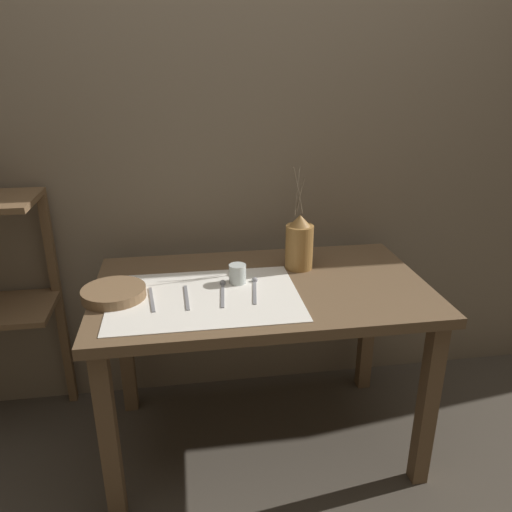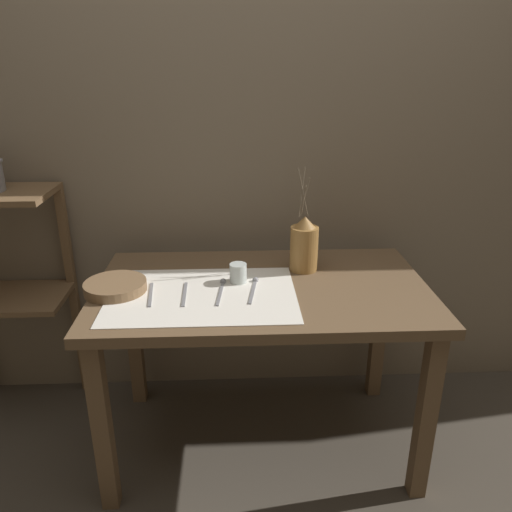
{
  "view_description": "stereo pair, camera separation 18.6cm",
  "coord_description": "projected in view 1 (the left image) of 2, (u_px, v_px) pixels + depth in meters",
  "views": [
    {
      "loc": [
        -0.29,
        -1.72,
        1.55
      ],
      "look_at": [
        -0.02,
        0.0,
        0.86
      ],
      "focal_mm": 35.0,
      "sensor_mm": 36.0,
      "label": 1
    },
    {
      "loc": [
        -0.1,
        -1.73,
        1.55
      ],
      "look_at": [
        -0.02,
        0.0,
        0.86
      ],
      "focal_mm": 35.0,
      "sensor_mm": 36.0,
      "label": 2
    }
  ],
  "objects": [
    {
      "name": "wooden_bowl",
      "position": [
        114.0,
        293.0,
        1.8
      ],
      "size": [
        0.23,
        0.23,
        0.04
      ],
      "color": "brown",
      "rests_on": "wooden_table"
    },
    {
      "name": "pitcher_with_flowers",
      "position": [
        299.0,
        244.0,
        2.03
      ],
      "size": [
        0.11,
        0.11,
        0.42
      ],
      "color": "olive",
      "rests_on": "wooden_table"
    },
    {
      "name": "stone_wall_back",
      "position": [
        244.0,
        145.0,
        2.19
      ],
      "size": [
        7.0,
        0.06,
        2.4
      ],
      "color": "#7A6B56",
      "rests_on": "ground_plane"
    },
    {
      "name": "ground_plane",
      "position": [
        261.0,
        439.0,
        2.18
      ],
      "size": [
        12.0,
        12.0,
        0.0
      ],
      "primitive_type": "plane",
      "color": "#473F35"
    },
    {
      "name": "linen_cloth",
      "position": [
        205.0,
        297.0,
        1.81
      ],
      "size": [
        0.69,
        0.48,
        0.0
      ],
      "color": "white",
      "rests_on": "wooden_table"
    },
    {
      "name": "spoon_outer",
      "position": [
        223.0,
        288.0,
        1.87
      ],
      "size": [
        0.04,
        0.21,
        0.02
      ],
      "color": "gray",
      "rests_on": "wooden_table"
    },
    {
      "name": "fork_outer",
      "position": [
        187.0,
        297.0,
        1.8
      ],
      "size": [
        0.02,
        0.2,
        0.0
      ],
      "color": "gray",
      "rests_on": "wooden_table"
    },
    {
      "name": "fork_inner",
      "position": [
        152.0,
        299.0,
        1.78
      ],
      "size": [
        0.03,
        0.2,
        0.0
      ],
      "color": "gray",
      "rests_on": "wooden_table"
    },
    {
      "name": "wooden_table",
      "position": [
        262.0,
        308.0,
        1.95
      ],
      "size": [
        1.27,
        0.74,
        0.74
      ],
      "color": "brown",
      "rests_on": "ground_plane"
    },
    {
      "name": "spoon_inner",
      "position": [
        255.0,
        285.0,
        1.9
      ],
      "size": [
        0.05,
        0.21,
        0.02
      ],
      "color": "gray",
      "rests_on": "wooden_table"
    },
    {
      "name": "glass_tumbler_near",
      "position": [
        238.0,
        274.0,
        1.91
      ],
      "size": [
        0.07,
        0.07,
        0.07
      ],
      "color": "silver",
      "rests_on": "wooden_table"
    }
  ]
}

